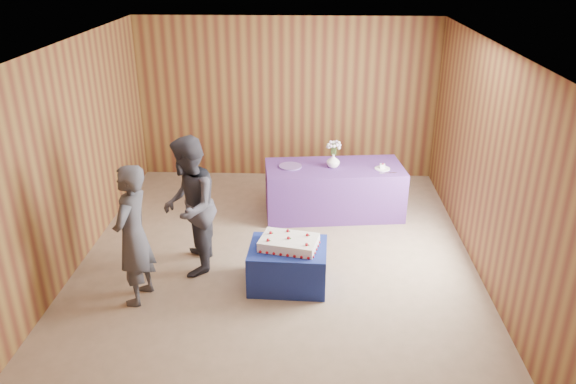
# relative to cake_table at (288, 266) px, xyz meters

# --- Properties ---
(ground) EXTENTS (6.00, 6.00, 0.00)m
(ground) POSITION_rel_cake_table_xyz_m (-0.16, 0.53, -0.25)
(ground) COLOR gray
(ground) RESTS_ON ground
(room_shell) EXTENTS (5.04, 6.04, 2.72)m
(room_shell) POSITION_rel_cake_table_xyz_m (-0.16, 0.53, 1.55)
(room_shell) COLOR brown
(room_shell) RESTS_ON ground
(cake_table) EXTENTS (0.93, 0.74, 0.50)m
(cake_table) POSITION_rel_cake_table_xyz_m (0.00, 0.00, 0.00)
(cake_table) COLOR navy
(cake_table) RESTS_ON ground
(serving_table) EXTENTS (2.09, 1.12, 0.75)m
(serving_table) POSITION_rel_cake_table_xyz_m (0.60, 1.97, 0.12)
(serving_table) COLOR #502E80
(serving_table) RESTS_ON ground
(sheet_cake) EXTENTS (0.76, 0.59, 0.16)m
(sheet_cake) POSITION_rel_cake_table_xyz_m (0.01, -0.00, 0.31)
(sheet_cake) COLOR white
(sheet_cake) RESTS_ON cake_table
(vase) EXTENTS (0.20, 0.20, 0.20)m
(vase) POSITION_rel_cake_table_xyz_m (0.58, 1.95, 0.60)
(vase) COLOR white
(vase) RESTS_ON serving_table
(flower_spray) EXTENTS (0.22, 0.22, 0.16)m
(flower_spray) POSITION_rel_cake_table_xyz_m (0.58, 1.95, 0.83)
(flower_spray) COLOR #3C6C2B
(flower_spray) RESTS_ON vase
(platter) EXTENTS (0.43, 0.43, 0.02)m
(platter) POSITION_rel_cake_table_xyz_m (-0.04, 1.93, 0.51)
(platter) COLOR #6A4A95
(platter) RESTS_ON serving_table
(plate) EXTENTS (0.23, 0.23, 0.01)m
(plate) POSITION_rel_cake_table_xyz_m (1.29, 1.90, 0.51)
(plate) COLOR white
(plate) RESTS_ON serving_table
(cake_slice) EXTENTS (0.07, 0.06, 0.09)m
(cake_slice) POSITION_rel_cake_table_xyz_m (1.29, 1.90, 0.55)
(cake_slice) COLOR white
(cake_slice) RESTS_ON plate
(knife) EXTENTS (0.26, 0.05, 0.00)m
(knife) POSITION_rel_cake_table_xyz_m (1.35, 1.75, 0.50)
(knife) COLOR #B6B6BB
(knife) RESTS_ON serving_table
(guest_left) EXTENTS (0.48, 0.65, 1.63)m
(guest_left) POSITION_rel_cake_table_xyz_m (-1.68, -0.37, 0.56)
(guest_left) COLOR #3C3D46
(guest_left) RESTS_ON ground
(guest_right) EXTENTS (0.73, 0.89, 1.72)m
(guest_right) POSITION_rel_cake_table_xyz_m (-1.19, 0.30, 0.61)
(guest_right) COLOR #363640
(guest_right) RESTS_ON ground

